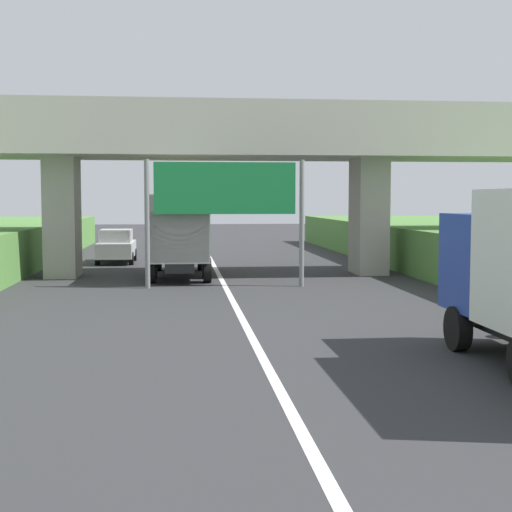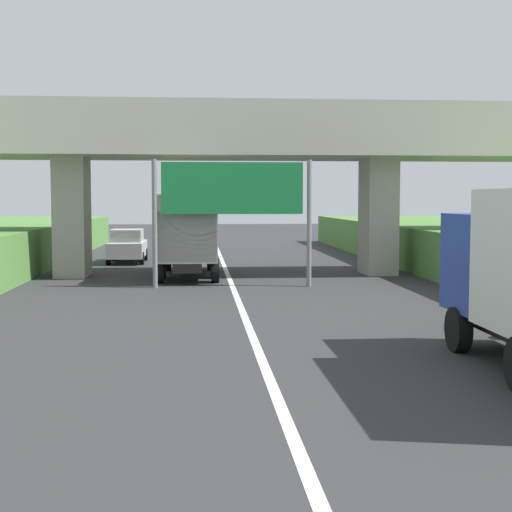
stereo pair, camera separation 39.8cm
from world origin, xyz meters
The scene contains 5 objects.
lane_centre_stripe centered at (0.00, 27.55, 0.00)m, with size 0.20×95.09×0.01m, color white.
overpass_bridge centered at (0.00, 34.43, 5.36)m, with size 40.00×4.80×7.21m.
overhead_highway_sign centered at (0.00, 29.95, 3.40)m, with size 5.88×0.18×4.71m.
truck_yellow centered at (-1.68, 33.80, 1.93)m, with size 2.44×7.30×3.44m.
car_silver centered at (-4.89, 41.02, 0.86)m, with size 1.86×4.10×1.72m.
Camera 2 is at (-1.28, 2.69, 3.25)m, focal length 52.02 mm.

